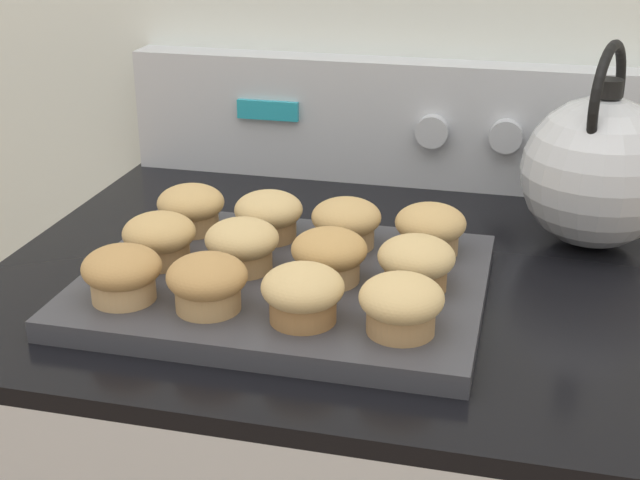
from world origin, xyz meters
The scene contains 15 objects.
control_panel centered at (0.00, 0.64, 1.01)m, with size 0.72×0.07×0.17m.
muffin_pan centered at (-0.04, 0.25, 0.94)m, with size 0.40×0.31×0.02m.
muffin_r0_c0 centered at (-0.17, 0.16, 0.98)m, with size 0.08×0.08×0.05m.
muffin_r0_c1 centered at (-0.09, 0.16, 0.98)m, with size 0.08×0.08×0.05m.
muffin_r0_c2 centered at (0.01, 0.16, 0.98)m, with size 0.08×0.08×0.05m.
muffin_r0_c3 centered at (0.10, 0.16, 0.98)m, with size 0.08×0.08×0.05m.
muffin_r1_c0 centered at (-0.17, 0.25, 0.98)m, with size 0.08×0.08×0.05m.
muffin_r1_c1 centered at (-0.08, 0.25, 0.98)m, with size 0.08×0.08×0.05m.
muffin_r1_c2 centered at (0.01, 0.25, 0.98)m, with size 0.08×0.08×0.05m.
muffin_r1_c3 centered at (0.10, 0.25, 0.98)m, with size 0.08×0.08×0.05m.
muffin_r2_c0 centered at (-0.17, 0.34, 0.98)m, with size 0.08×0.08×0.05m.
muffin_r2_c1 centered at (-0.08, 0.34, 0.98)m, with size 0.08×0.08×0.05m.
muffin_r2_c2 centered at (0.01, 0.34, 0.98)m, with size 0.08×0.08×0.05m.
muffin_r2_c3 centered at (0.10, 0.34, 0.98)m, with size 0.08×0.08×0.05m.
tea_kettle centered at (0.27, 0.47, 1.02)m, with size 0.17×0.20×0.24m.
Camera 1 is at (0.20, -0.54, 1.33)m, focal length 50.00 mm.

